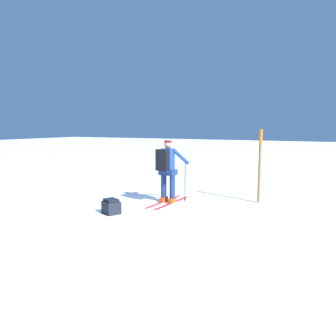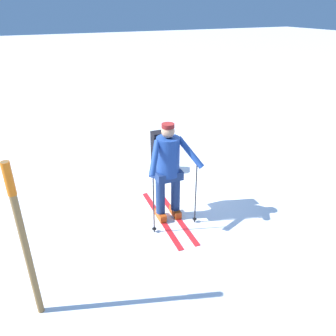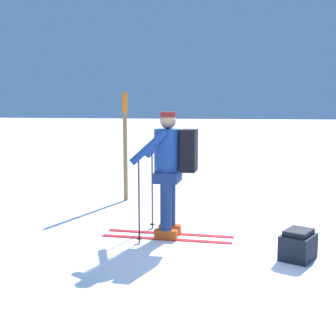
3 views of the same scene
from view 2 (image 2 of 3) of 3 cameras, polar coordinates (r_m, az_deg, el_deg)
ground_plane at (r=6.21m, az=-0.89°, el=-4.68°), size 80.00×80.00×0.00m
skier at (r=5.15m, az=-0.15°, el=0.54°), size 0.90×1.75×1.66m
dropped_backpack at (r=7.02m, az=-0.60°, el=0.76°), size 0.51×0.48×0.35m
trail_marker at (r=3.72m, az=-24.03°, el=-10.45°), size 0.09×0.09×1.94m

